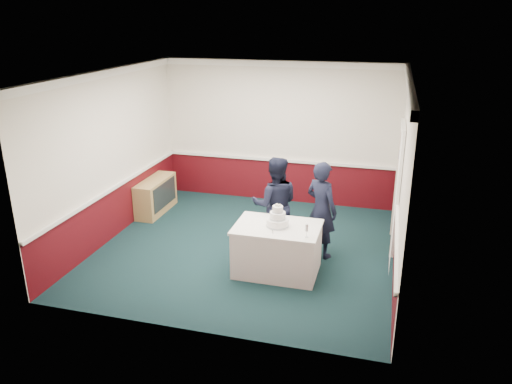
% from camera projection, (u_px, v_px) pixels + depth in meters
% --- Properties ---
extents(ground, '(5.00, 5.00, 0.00)m').
position_uv_depth(ground, '(247.00, 248.00, 8.75)').
color(ground, '#122A2C').
rests_on(ground, ground).
extents(room_shell, '(5.00, 5.00, 3.00)m').
position_uv_depth(room_shell, '(260.00, 131.00, 8.62)').
color(room_shell, silver).
rests_on(room_shell, ground).
extents(sideboard, '(0.41, 1.20, 0.70)m').
position_uv_depth(sideboard, '(156.00, 196.00, 10.24)').
color(sideboard, '#9D814C').
rests_on(sideboard, ground).
extents(cake_table, '(1.32, 0.92, 0.79)m').
position_uv_depth(cake_table, '(277.00, 249.00, 7.82)').
color(cake_table, white).
rests_on(cake_table, ground).
extents(wedding_cake, '(0.35, 0.35, 0.36)m').
position_uv_depth(wedding_cake, '(278.00, 219.00, 7.65)').
color(wedding_cake, white).
rests_on(wedding_cake, cake_table).
extents(cake_knife, '(0.07, 0.22, 0.00)m').
position_uv_depth(cake_knife, '(273.00, 231.00, 7.52)').
color(cake_knife, silver).
rests_on(cake_knife, cake_table).
extents(champagne_flute, '(0.05, 0.05, 0.21)m').
position_uv_depth(champagne_flute, '(307.00, 228.00, 7.27)').
color(champagne_flute, silver).
rests_on(champagne_flute, cake_table).
extents(person_man, '(0.94, 0.81, 1.67)m').
position_uv_depth(person_man, '(275.00, 204.00, 8.44)').
color(person_man, black).
rests_on(person_man, ground).
extents(person_woman, '(0.72, 0.65, 1.65)m').
position_uv_depth(person_woman, '(321.00, 210.00, 8.24)').
color(person_woman, black).
rests_on(person_woman, ground).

